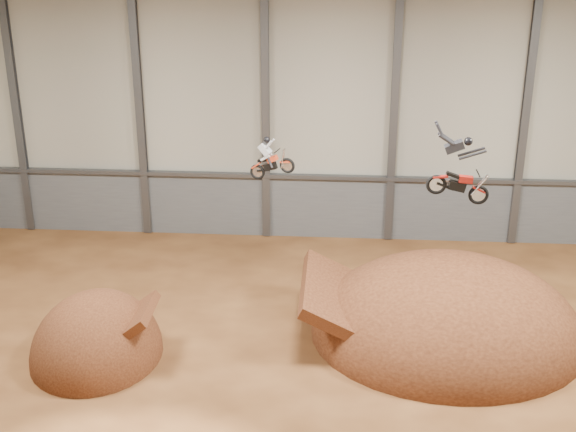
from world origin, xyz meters
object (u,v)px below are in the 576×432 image
Objects in this scene: takeoff_ramp at (98,355)px; fmx_rider_b at (457,165)px; landing_ramp at (446,335)px; fmx_rider_a at (274,155)px.

fmx_rider_b reaches higher than takeoff_ramp.
takeoff_ramp is 1.97× the size of fmx_rider_b.
fmx_rider_b reaches higher than landing_ramp.
fmx_rider_a reaches higher than takeoff_ramp.
takeoff_ramp is at bearing -169.93° from landing_ramp.
landing_ramp is 3.71× the size of fmx_rider_b.
takeoff_ramp is 14.80m from landing_ramp.
fmx_rider_a is 0.68× the size of fmx_rider_b.
landing_ramp is (14.57, 2.59, 0.00)m from takeoff_ramp.
takeoff_ramp is 16.50m from fmx_rider_b.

